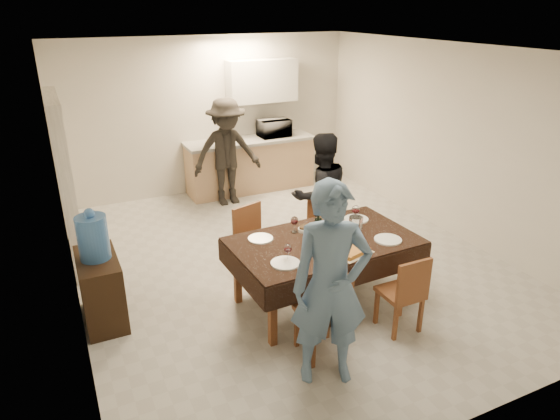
{
  "coord_description": "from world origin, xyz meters",
  "views": [
    {
      "loc": [
        -2.51,
        -5.08,
        3.06
      ],
      "look_at": [
        -0.24,
        -0.3,
        0.86
      ],
      "focal_mm": 32.0,
      "sensor_mm": 36.0,
      "label": 1
    }
  ],
  "objects_px": {
    "dining_table": "(324,243)",
    "savoury_tart": "(352,251)",
    "wine_bottle": "(318,225)",
    "microwave": "(274,128)",
    "water_pitcher": "(355,226)",
    "person_near": "(331,286)",
    "person_far": "(320,195)",
    "person_kitchen": "(227,152)",
    "console": "(101,289)",
    "water_jug": "(93,238)"
  },
  "relations": [
    {
      "from": "person_near",
      "to": "savoury_tart",
      "type": "bearing_deg",
      "value": 65.96
    },
    {
      "from": "water_jug",
      "to": "wine_bottle",
      "type": "bearing_deg",
      "value": -16.03
    },
    {
      "from": "microwave",
      "to": "savoury_tart",
      "type": "bearing_deg",
      "value": 75.94
    },
    {
      "from": "water_pitcher",
      "to": "savoury_tart",
      "type": "height_order",
      "value": "water_pitcher"
    },
    {
      "from": "person_far",
      "to": "dining_table",
      "type": "bearing_deg",
      "value": 62.24
    },
    {
      "from": "wine_bottle",
      "to": "dining_table",
      "type": "bearing_deg",
      "value": -45.0
    },
    {
      "from": "console",
      "to": "savoury_tart",
      "type": "relative_size",
      "value": 2.07
    },
    {
      "from": "dining_table",
      "to": "water_pitcher",
      "type": "relative_size",
      "value": 9.07
    },
    {
      "from": "person_near",
      "to": "console",
      "type": "bearing_deg",
      "value": 154.18
    },
    {
      "from": "person_near",
      "to": "person_far",
      "type": "bearing_deg",
      "value": 82.45
    },
    {
      "from": "dining_table",
      "to": "person_kitchen",
      "type": "xyz_separation_m",
      "value": [
        0.08,
        3.24,
        0.14
      ]
    },
    {
      "from": "water_pitcher",
      "to": "console",
      "type": "bearing_deg",
      "value": 164.28
    },
    {
      "from": "console",
      "to": "water_pitcher",
      "type": "height_order",
      "value": "water_pitcher"
    },
    {
      "from": "water_pitcher",
      "to": "person_near",
      "type": "distance_m",
      "value": 1.35
    },
    {
      "from": "water_jug",
      "to": "microwave",
      "type": "bearing_deg",
      "value": 42.08
    },
    {
      "from": "savoury_tart",
      "to": "water_pitcher",
      "type": "bearing_deg",
      "value": 52.85
    },
    {
      "from": "dining_table",
      "to": "console",
      "type": "distance_m",
      "value": 2.35
    },
    {
      "from": "wine_bottle",
      "to": "person_kitchen",
      "type": "bearing_deg",
      "value": 87.66
    },
    {
      "from": "dining_table",
      "to": "water_pitcher",
      "type": "bearing_deg",
      "value": -10.39
    },
    {
      "from": "water_pitcher",
      "to": "person_kitchen",
      "type": "height_order",
      "value": "person_kitchen"
    },
    {
      "from": "console",
      "to": "person_near",
      "type": "relative_size",
      "value": 0.43
    },
    {
      "from": "wine_bottle",
      "to": "microwave",
      "type": "bearing_deg",
      "value": 72.19
    },
    {
      "from": "dining_table",
      "to": "water_pitcher",
      "type": "distance_m",
      "value": 0.38
    },
    {
      "from": "dining_table",
      "to": "savoury_tart",
      "type": "bearing_deg",
      "value": -77.52
    },
    {
      "from": "dining_table",
      "to": "wine_bottle",
      "type": "relative_size",
      "value": 6.17
    },
    {
      "from": "water_jug",
      "to": "microwave",
      "type": "relative_size",
      "value": 0.84
    },
    {
      "from": "console",
      "to": "person_far",
      "type": "relative_size",
      "value": 0.48
    },
    {
      "from": "console",
      "to": "water_jug",
      "type": "relative_size",
      "value": 1.74
    },
    {
      "from": "microwave",
      "to": "person_kitchen",
      "type": "height_order",
      "value": "person_kitchen"
    },
    {
      "from": "wine_bottle",
      "to": "savoury_tart",
      "type": "relative_size",
      "value": 0.85
    },
    {
      "from": "wine_bottle",
      "to": "savoury_tart",
      "type": "xyz_separation_m",
      "value": [
        0.15,
        -0.43,
        -0.14
      ]
    },
    {
      "from": "dining_table",
      "to": "savoury_tart",
      "type": "relative_size",
      "value": 5.26
    },
    {
      "from": "console",
      "to": "water_pitcher",
      "type": "distance_m",
      "value": 2.72
    },
    {
      "from": "dining_table",
      "to": "person_kitchen",
      "type": "distance_m",
      "value": 3.24
    },
    {
      "from": "person_far",
      "to": "wine_bottle",
      "type": "bearing_deg",
      "value": 58.92
    },
    {
      "from": "wine_bottle",
      "to": "person_far",
      "type": "xyz_separation_m",
      "value": [
        0.6,
        1.0,
        -0.11
      ]
    },
    {
      "from": "microwave",
      "to": "person_near",
      "type": "xyz_separation_m",
      "value": [
        -1.67,
        -4.74,
        -0.15
      ]
    },
    {
      "from": "console",
      "to": "dining_table",
      "type": "bearing_deg",
      "value": -16.87
    },
    {
      "from": "dining_table",
      "to": "water_pitcher",
      "type": "height_order",
      "value": "water_pitcher"
    },
    {
      "from": "dining_table",
      "to": "microwave",
      "type": "height_order",
      "value": "microwave"
    },
    {
      "from": "water_jug",
      "to": "microwave",
      "type": "xyz_separation_m",
      "value": [
        3.34,
        3.01,
        0.11
      ]
    },
    {
      "from": "water_jug",
      "to": "person_near",
      "type": "relative_size",
      "value": 0.25
    },
    {
      "from": "water_jug",
      "to": "savoury_tart",
      "type": "relative_size",
      "value": 1.19
    },
    {
      "from": "water_pitcher",
      "to": "wine_bottle",
      "type": "bearing_deg",
      "value": 165.96
    },
    {
      "from": "wine_bottle",
      "to": "water_jug",
      "type": "bearing_deg",
      "value": 163.97
    },
    {
      "from": "console",
      "to": "wine_bottle",
      "type": "relative_size",
      "value": 2.43
    },
    {
      "from": "savoury_tart",
      "to": "person_near",
      "type": "xyz_separation_m",
      "value": [
        -0.65,
        -0.67,
        0.13
      ]
    },
    {
      "from": "microwave",
      "to": "water_pitcher",
      "type": "bearing_deg",
      "value": 78.38
    },
    {
      "from": "microwave",
      "to": "person_far",
      "type": "relative_size",
      "value": 0.33
    },
    {
      "from": "wine_bottle",
      "to": "water_pitcher",
      "type": "distance_m",
      "value": 0.42
    }
  ]
}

